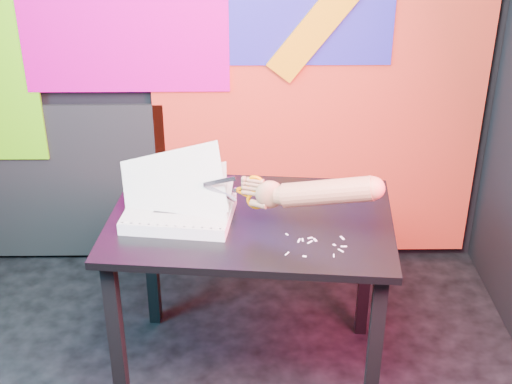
{
  "coord_description": "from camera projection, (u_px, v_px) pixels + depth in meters",
  "views": [
    {
      "loc": [
        0.31,
        -1.75,
        2.1
      ],
      "look_at": [
        0.34,
        0.57,
        0.87
      ],
      "focal_mm": 50.0,
      "sensor_mm": 36.0,
      "label": 1
    }
  ],
  "objects": [
    {
      "name": "printout_stack",
      "position": [
        179.0,
        212.0,
        2.68
      ],
      "size": [
        0.44,
        0.34,
        0.3
      ],
      "rotation": [
        0.0,
        0.0,
        -0.13
      ],
      "color": "silver",
      "rests_on": "work_table"
    },
    {
      "name": "work_table",
      "position": [
        251.0,
        241.0,
        2.75
      ],
      "size": [
        1.14,
        0.82,
        0.75
      ],
      "rotation": [
        0.0,
        0.0,
        -0.1
      ],
      "color": "black",
      "rests_on": "ground"
    },
    {
      "name": "room",
      "position": [
        132.0,
        134.0,
        1.89
      ],
      "size": [
        3.01,
        3.01,
        2.71
      ],
      "color": "black",
      "rests_on": "ground"
    },
    {
      "name": "backdrop",
      "position": [
        195.0,
        89.0,
        3.37
      ],
      "size": [
        2.88,
        0.05,
        2.08
      ],
      "color": "red",
      "rests_on": "ground"
    },
    {
      "name": "hand_forearm",
      "position": [
        317.0,
        192.0,
        2.49
      ],
      "size": [
        0.48,
        0.2,
        0.18
      ],
      "rotation": [
        0.0,
        0.0,
        -0.32
      ],
      "color": "#966544",
      "rests_on": "work_table"
    },
    {
      "name": "scissors",
      "position": [
        251.0,
        192.0,
        2.58
      ],
      "size": [
        0.23,
        0.08,
        0.14
      ],
      "rotation": [
        0.0,
        0.0,
        -0.32
      ],
      "color": "#A8AAB8",
      "rests_on": "printout_stack"
    },
    {
      "name": "paper_clippings",
      "position": [
        317.0,
        243.0,
        2.54
      ],
      "size": [
        0.22,
        0.16,
        0.0
      ],
      "color": "silver",
      "rests_on": "work_table"
    }
  ]
}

